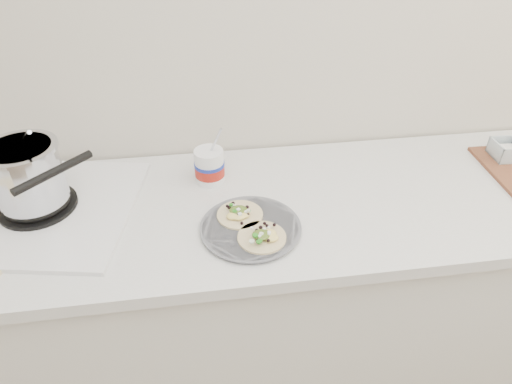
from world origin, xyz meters
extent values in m
cube|color=beige|center=(0.00, 1.73, 1.30)|extent=(3.50, 0.05, 2.60)
cube|color=silver|center=(0.00, 1.43, 0.43)|extent=(2.40, 0.62, 0.86)
cube|color=silver|center=(0.00, 1.41, 0.88)|extent=(2.44, 0.66, 0.04)
cube|color=silver|center=(-0.79, 1.47, 0.91)|extent=(0.64, 0.61, 0.01)
cylinder|color=black|center=(-0.79, 1.47, 0.92)|extent=(0.23, 0.23, 0.01)
torus|color=black|center=(-0.79, 1.47, 0.94)|extent=(0.20, 0.20, 0.02)
cylinder|color=silver|center=(-0.79, 1.47, 1.04)|extent=(0.20, 0.20, 0.18)
cylinder|color=slate|center=(-0.18, 1.29, 0.91)|extent=(0.28, 0.28, 0.01)
cylinder|color=slate|center=(-0.18, 1.29, 0.91)|extent=(0.29, 0.29, 0.00)
cylinder|color=white|center=(-0.27, 1.56, 0.96)|extent=(0.09, 0.09, 0.12)
cylinder|color=#A61D12|center=(-0.27, 1.56, 0.95)|extent=(0.10, 0.10, 0.04)
cylinder|color=#192D99|center=(-0.27, 1.56, 0.97)|extent=(0.10, 0.10, 0.01)
cube|color=white|center=(0.76, 1.54, 0.93)|extent=(0.06, 0.06, 0.03)
camera|label=1|loc=(-0.30, 0.31, 1.76)|focal=32.00mm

